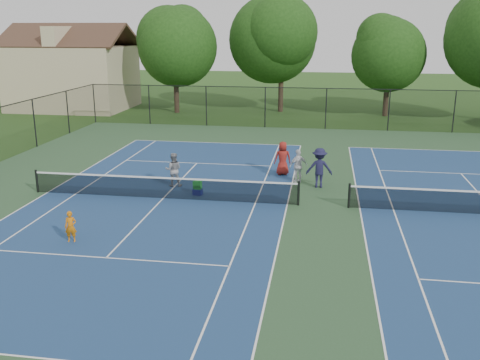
% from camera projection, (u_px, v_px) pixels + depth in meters
% --- Properties ---
extents(ground, '(140.00, 140.00, 0.00)m').
position_uv_depth(ground, '(323.00, 207.00, 22.56)').
color(ground, '#234716').
rests_on(ground, ground).
extents(court_pad, '(36.00, 36.00, 0.01)m').
position_uv_depth(court_pad, '(323.00, 206.00, 22.56)').
color(court_pad, '#2C4C2A').
rests_on(court_pad, ground).
extents(tennis_court_left, '(12.00, 23.83, 1.07)m').
position_uv_depth(tennis_court_left, '(163.00, 196.00, 23.58)').
color(tennis_court_left, navy).
rests_on(tennis_court_left, ground).
extents(perimeter_fence, '(36.08, 36.08, 3.02)m').
position_uv_depth(perimeter_fence, '(325.00, 170.00, 22.12)').
color(perimeter_fence, black).
rests_on(perimeter_fence, ground).
extents(tree_back_a, '(6.80, 6.80, 9.15)m').
position_uv_depth(tree_back_a, '(175.00, 42.00, 45.62)').
color(tree_back_a, '#2D2116').
rests_on(tree_back_a, ground).
extents(tree_back_b, '(7.60, 7.60, 10.03)m').
position_uv_depth(tree_back_b, '(282.00, 35.00, 46.02)').
color(tree_back_b, '#2D2116').
rests_on(tree_back_b, ground).
extents(tree_back_c, '(6.00, 6.00, 8.40)m').
position_uv_depth(tree_back_c, '(390.00, 50.00, 44.03)').
color(tree_back_c, '#2D2116').
rests_on(tree_back_c, ground).
extents(clapboard_house, '(10.80, 8.10, 7.65)m').
position_uv_depth(clapboard_house, '(73.00, 75.00, 48.88)').
color(clapboard_house, tan).
rests_on(clapboard_house, ground).
extents(child_player, '(0.46, 0.35, 1.12)m').
position_uv_depth(child_player, '(71.00, 227.00, 18.73)').
color(child_player, '#CC6D0D').
rests_on(child_player, ground).
extents(instructor, '(0.90, 0.77, 1.61)m').
position_uv_depth(instructor, '(173.00, 170.00, 25.24)').
color(instructor, gray).
rests_on(instructor, ground).
extents(bystander_a, '(1.03, 0.84, 1.64)m').
position_uv_depth(bystander_a, '(298.00, 166.00, 25.86)').
color(bystander_a, silver).
rests_on(bystander_a, ground).
extents(bystander_b, '(1.25, 0.76, 1.89)m').
position_uv_depth(bystander_b, '(319.00, 168.00, 25.03)').
color(bystander_b, '#1A1939').
rests_on(bystander_b, ground).
extents(bystander_c, '(0.94, 0.73, 1.72)m').
position_uv_depth(bystander_c, '(283.00, 158.00, 27.21)').
color(bystander_c, maroon).
rests_on(bystander_c, ground).
extents(ball_crate, '(0.43, 0.32, 0.29)m').
position_uv_depth(ball_crate, '(198.00, 192.00, 24.07)').
color(ball_crate, navy).
rests_on(ball_crate, ground).
extents(ball_hopper, '(0.38, 0.32, 0.37)m').
position_uv_depth(ball_hopper, '(197.00, 185.00, 23.98)').
color(ball_hopper, green).
rests_on(ball_hopper, ball_crate).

